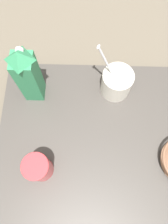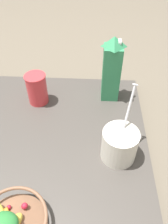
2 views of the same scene
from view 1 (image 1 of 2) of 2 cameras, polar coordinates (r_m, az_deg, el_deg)
name	(u,v)px [view 1 (image 1 of 2)]	position (r m, az deg, el deg)	size (l,w,h in m)	color
ground_plane	(127,187)	(0.89, 11.11, -18.73)	(6.00, 6.00, 0.00)	#665B4C
countertop	(128,187)	(0.87, 11.38, -18.71)	(1.01, 1.01, 0.04)	#47423D
milk_carton	(28,75)	(0.81, -14.40, 9.23)	(0.07, 0.07, 0.29)	#338C59
yogurt_tub	(117,82)	(0.87, 8.51, 7.73)	(0.15, 0.12, 0.25)	silver
drinking_cup	(39,168)	(0.78, -11.78, -14.09)	(0.09, 0.09, 0.14)	#DB383D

